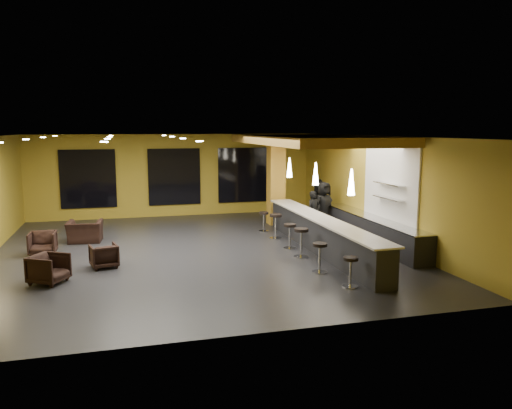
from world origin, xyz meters
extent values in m
cube|color=black|center=(0.00, 0.00, -0.05)|extent=(12.00, 13.00, 0.10)
cube|color=black|center=(0.00, 0.00, 3.55)|extent=(12.00, 13.00, 0.10)
cube|color=olive|center=(0.00, 6.55, 1.75)|extent=(12.00, 0.10, 3.50)
cube|color=olive|center=(0.00, -6.55, 1.75)|extent=(12.00, 0.10, 3.50)
cube|color=olive|center=(6.05, 0.00, 1.75)|extent=(0.10, 13.00, 3.50)
cube|color=#BB8836|center=(4.00, 1.00, 3.36)|extent=(3.60, 8.00, 0.28)
cube|color=black|center=(-3.50, 6.44, 1.70)|extent=(2.20, 0.06, 2.40)
cube|color=black|center=(0.00, 6.44, 1.70)|extent=(2.20, 0.06, 2.40)
cube|color=black|center=(3.00, 6.44, 1.70)|extent=(2.20, 0.06, 2.40)
cube|color=white|center=(5.96, -1.00, 2.00)|extent=(0.06, 3.20, 2.40)
cube|color=black|center=(3.65, -1.00, 0.50)|extent=(0.60, 8.00, 1.00)
cube|color=beige|center=(3.65, -1.00, 1.02)|extent=(0.78, 8.10, 0.05)
cube|color=black|center=(5.65, -0.50, 0.43)|extent=(0.70, 6.00, 0.86)
cube|color=silver|center=(5.65, -0.50, 0.89)|extent=(0.72, 6.00, 0.03)
cube|color=silver|center=(5.82, -1.20, 1.60)|extent=(0.30, 1.50, 0.03)
cube|color=silver|center=(5.82, -1.20, 2.05)|extent=(0.30, 1.50, 0.03)
cube|color=#A47724|center=(3.65, 3.60, 1.75)|extent=(0.60, 0.60, 3.50)
cone|color=white|center=(3.65, -3.00, 2.35)|extent=(0.20, 0.20, 0.70)
cone|color=white|center=(3.65, -0.50, 2.35)|extent=(0.20, 0.20, 0.70)
cone|color=white|center=(3.65, 2.00, 2.35)|extent=(0.20, 0.20, 0.70)
imported|color=black|center=(4.46, 1.63, 0.76)|extent=(0.65, 0.54, 1.52)
imported|color=black|center=(5.04, 2.58, 0.92)|extent=(0.96, 0.79, 1.84)
imported|color=black|center=(5.01, 2.00, 0.90)|extent=(1.03, 0.86, 1.80)
imported|color=black|center=(-3.98, -2.24, 0.36)|extent=(1.07, 1.06, 0.72)
imported|color=black|center=(-2.73, -1.13, 0.32)|extent=(0.83, 0.84, 0.64)
imported|color=black|center=(-4.53, 0.77, 0.35)|extent=(0.76, 0.78, 0.70)
imported|color=black|center=(-3.43, 2.22, 0.35)|extent=(1.18, 1.05, 0.71)
cylinder|color=silver|center=(2.99, -4.45, 0.01)|extent=(0.37, 0.37, 0.03)
cylinder|color=silver|center=(2.99, -4.45, 0.34)|extent=(0.06, 0.06, 0.65)
cylinder|color=black|center=(2.99, -4.45, 0.69)|extent=(0.35, 0.35, 0.07)
cylinder|color=silver|center=(2.74, -3.14, 0.02)|extent=(0.40, 0.40, 0.03)
cylinder|color=silver|center=(2.74, -3.14, 0.37)|extent=(0.07, 0.07, 0.70)
cylinder|color=black|center=(2.74, -3.14, 0.75)|extent=(0.38, 0.38, 0.08)
cylinder|color=silver|center=(2.82, -1.53, 0.02)|extent=(0.44, 0.44, 0.03)
cylinder|color=silver|center=(2.82, -1.53, 0.40)|extent=(0.08, 0.08, 0.76)
cylinder|color=black|center=(2.82, -1.53, 0.82)|extent=(0.41, 0.41, 0.09)
cylinder|color=silver|center=(2.84, -0.44, 0.02)|extent=(0.40, 0.40, 0.03)
cylinder|color=silver|center=(2.84, -0.44, 0.37)|extent=(0.07, 0.07, 0.70)
cylinder|color=black|center=(2.84, -0.44, 0.75)|extent=(0.38, 0.38, 0.08)
cylinder|color=silver|center=(2.84, 1.04, 0.02)|extent=(0.43, 0.43, 0.03)
cylinder|color=silver|center=(2.84, 1.04, 0.40)|extent=(0.08, 0.08, 0.75)
cylinder|color=black|center=(2.84, 1.04, 0.81)|extent=(0.41, 0.41, 0.09)
cylinder|color=silver|center=(2.78, 2.31, 0.01)|extent=(0.37, 0.37, 0.03)
cylinder|color=silver|center=(2.78, 2.31, 0.34)|extent=(0.06, 0.06, 0.64)
cylinder|color=black|center=(2.78, 2.31, 0.69)|extent=(0.35, 0.35, 0.07)
camera|label=1|loc=(-2.18, -14.92, 3.75)|focal=35.00mm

